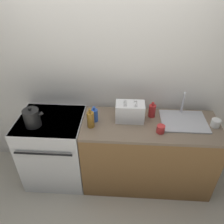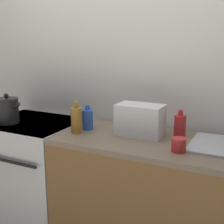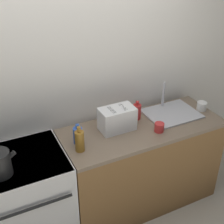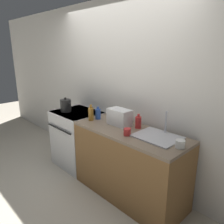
% 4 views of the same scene
% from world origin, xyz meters
% --- Properties ---
extents(ground_plane, '(12.00, 12.00, 0.00)m').
position_xyz_m(ground_plane, '(0.00, 0.00, 0.00)').
color(ground_plane, beige).
extents(wall_back, '(8.00, 0.05, 2.60)m').
position_xyz_m(wall_back, '(0.00, 0.69, 1.30)').
color(wall_back, silver).
rests_on(wall_back, ground_plane).
extents(stove, '(0.74, 0.67, 0.92)m').
position_xyz_m(stove, '(-0.60, 0.32, 0.47)').
color(stove, silver).
rests_on(stove, ground_plane).
extents(counter_block, '(1.53, 0.62, 0.92)m').
position_xyz_m(counter_block, '(0.55, 0.31, 0.46)').
color(counter_block, brown).
rests_on(counter_block, ground_plane).
extents(kettle, '(0.22, 0.17, 0.23)m').
position_xyz_m(kettle, '(-0.74, 0.21, 1.02)').
color(kettle, black).
rests_on(kettle, stove).
extents(toaster, '(0.32, 0.19, 0.21)m').
position_xyz_m(toaster, '(0.31, 0.37, 1.03)').
color(toaster, white).
rests_on(toaster, counter_block).
extents(sink_tray, '(0.50, 0.41, 0.28)m').
position_xyz_m(sink_tray, '(0.91, 0.38, 0.94)').
color(sink_tray, '#B7B7BC').
rests_on(sink_tray, counter_block).
extents(bottle_amber, '(0.08, 0.08, 0.23)m').
position_xyz_m(bottle_amber, '(-0.11, 0.22, 1.02)').
color(bottle_amber, '#9E6B23').
rests_on(bottle_amber, counter_block).
extents(bottle_blue, '(0.08, 0.08, 0.18)m').
position_xyz_m(bottle_blue, '(-0.08, 0.33, 1.00)').
color(bottle_blue, '#2D56B7').
rests_on(bottle_blue, counter_block).
extents(bottle_red, '(0.08, 0.08, 0.19)m').
position_xyz_m(bottle_red, '(0.56, 0.45, 1.00)').
color(bottle_red, '#B72828').
rests_on(bottle_red, counter_block).
extents(cup_red, '(0.09, 0.09, 0.08)m').
position_xyz_m(cup_red, '(0.63, 0.17, 0.96)').
color(cup_red, red).
rests_on(cup_red, counter_block).
extents(cup_white, '(0.10, 0.10, 0.08)m').
position_xyz_m(cup_white, '(1.24, 0.31, 0.96)').
color(cup_white, white).
rests_on(cup_white, counter_block).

